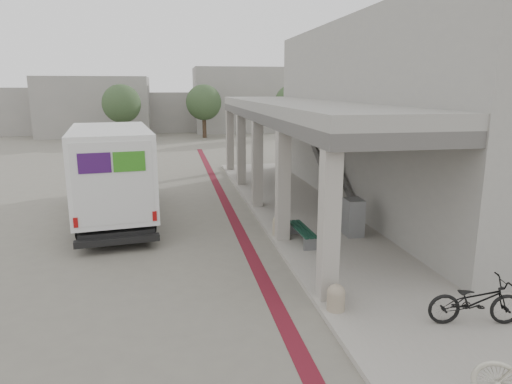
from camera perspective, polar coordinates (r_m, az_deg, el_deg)
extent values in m
plane|color=#686359|center=(12.97, -5.31, -7.54)|extent=(120.00, 120.00, 0.00)
cube|color=maroon|center=(14.96, -2.21, -4.66)|extent=(0.35, 40.00, 0.01)
cube|color=gray|center=(13.86, 11.47, -6.13)|extent=(4.40, 28.00, 0.12)
cube|color=gray|center=(18.64, 16.45, 9.27)|extent=(4.30, 17.00, 7.00)
cube|color=#514F4C|center=(17.28, 5.13, 9.49)|extent=(3.40, 16.90, 0.35)
cube|color=gray|center=(17.26, 5.15, 10.65)|extent=(3.40, 16.90, 0.35)
cube|color=gray|center=(46.66, -19.43, 10.05)|extent=(10.00, 6.00, 5.50)
cube|color=gray|center=(50.17, -10.66, 9.85)|extent=(8.00, 6.00, 4.00)
cube|color=gray|center=(48.64, -2.27, 11.44)|extent=(9.00, 6.00, 6.50)
cube|color=gray|center=(50.84, -25.66, 9.14)|extent=(7.00, 5.00, 4.50)
cylinder|color=#38281C|center=(40.44, -16.29, 7.73)|extent=(0.36, 0.36, 2.40)
sphere|color=#2E4227|center=(40.33, -16.47, 10.55)|extent=(3.20, 3.20, 3.20)
cylinder|color=#38281C|center=(42.35, -6.47, 8.37)|extent=(0.36, 0.36, 2.40)
sphere|color=#2E4227|center=(42.24, -6.54, 11.08)|extent=(3.20, 3.20, 3.20)
cylinder|color=#38281C|center=(42.70, 4.51, 8.45)|extent=(0.36, 0.36, 2.40)
sphere|color=#2E4227|center=(42.59, 4.56, 11.13)|extent=(3.20, 3.20, 3.20)
cube|color=black|center=(16.82, -17.24, -1.85)|extent=(3.00, 7.22, 0.30)
cube|color=silver|center=(15.62, -17.55, 2.85)|extent=(3.06, 5.47, 2.60)
cube|color=silver|center=(19.05, -17.69, 4.12)|extent=(2.63, 2.20, 2.30)
cube|color=silver|center=(20.23, -17.56, 2.16)|extent=(2.26, 0.88, 0.80)
cube|color=black|center=(19.78, -17.83, 6.02)|extent=(2.25, 0.77, 1.05)
cube|color=black|center=(13.37, -16.91, -5.84)|extent=(2.32, 0.55, 0.18)
cube|color=#381151|center=(16.28, -21.95, 4.52)|extent=(0.20, 1.39, 0.75)
cube|color=#2F7F1B|center=(14.80, -22.30, 3.73)|extent=(0.20, 1.39, 0.75)
cube|color=#381151|center=(12.93, -19.55, 3.41)|extent=(0.85, 0.14, 0.55)
cube|color=#2F7F1B|center=(12.93, -15.56, 3.69)|extent=(0.85, 0.14, 0.55)
cylinder|color=black|center=(19.37, -20.52, -0.04)|extent=(0.40, 0.93, 0.90)
cylinder|color=black|center=(19.37, -14.31, 0.40)|extent=(0.40, 0.93, 0.90)
cylinder|color=black|center=(14.90, -21.14, -3.83)|extent=(0.40, 0.93, 0.90)
cylinder|color=black|center=(14.91, -13.06, -3.26)|extent=(0.40, 0.93, 0.90)
cube|color=slate|center=(12.78, 6.79, -6.45)|extent=(0.37, 0.09, 0.37)
cube|color=slate|center=(14.09, 4.86, -4.54)|extent=(0.37, 0.09, 0.37)
cube|color=#113325|center=(13.33, 5.24, -4.66)|extent=(0.16, 1.76, 0.04)
cube|color=#113325|center=(13.37, 5.80, -4.61)|extent=(0.16, 1.76, 0.04)
cube|color=#113325|center=(13.41, 6.35, -4.57)|extent=(0.16, 1.76, 0.04)
cylinder|color=gray|center=(9.62, 9.95, -13.31)|extent=(0.37, 0.37, 0.37)
sphere|color=gray|center=(9.54, 10.00, -12.31)|extent=(0.37, 0.37, 0.37)
cylinder|color=tan|center=(14.02, 2.91, -4.50)|extent=(0.41, 0.41, 0.41)
sphere|color=tan|center=(13.96, 2.92, -3.69)|extent=(0.41, 0.41, 0.41)
cube|color=gray|center=(14.17, 12.07, -3.09)|extent=(0.53, 0.69, 1.13)
imported|color=black|center=(9.79, 25.74, -12.16)|extent=(1.86, 0.93, 0.94)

